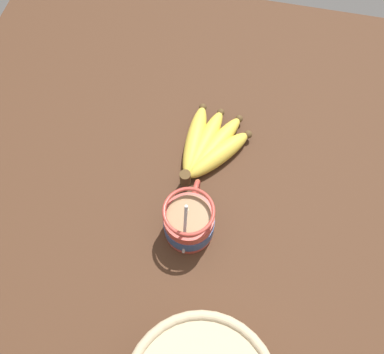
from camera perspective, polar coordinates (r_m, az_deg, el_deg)
table at (r=77.76cm, az=1.90°, el=-5.30°), size 111.83×111.83×2.83cm
coffee_mug at (r=71.69cm, az=-0.39°, el=-6.05°), size 12.27×8.55×14.56cm
banana_bunch at (r=80.72cm, az=2.22°, el=4.12°), size 18.24×12.80×4.14cm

